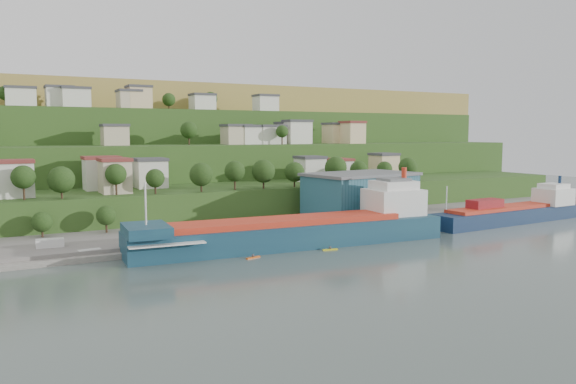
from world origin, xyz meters
TOP-DOWN VIEW (x-y plane):
  - ground at (0.00, 0.00)m, footprint 500.00×500.00m
  - quay at (20.00, 28.00)m, footprint 220.00×26.00m
  - pebble_beach at (-55.00, 22.00)m, footprint 40.00×18.00m
  - hillside at (0.02, 168.71)m, footprint 360.00×211.10m
  - cargo_ship_near at (4.11, 8.55)m, footprint 76.60×16.69m
  - cargo_ship_far at (75.04, 8.92)m, footprint 55.02×12.30m
  - warehouse at (34.41, 27.94)m, footprint 33.22×22.89m
  - caravan at (-48.94, 23.06)m, footprint 5.72×2.75m
  - dinghy at (-41.99, 16.33)m, footprint 4.65×2.24m
  - kayak_orange at (-11.54, 1.46)m, footprint 3.52×1.50m
  - kayak_yellow at (7.06, 0.77)m, footprint 3.58×1.23m

SIDE VIEW (x-z plane):
  - ground at x=0.00m, z-range 0.00..0.00m
  - quay at x=20.00m, z-range -2.00..2.00m
  - pebble_beach at x=-55.00m, z-range -1.20..1.20m
  - hillside at x=0.02m, z-range -47.92..48.08m
  - kayak_orange at x=-11.54m, z-range -0.18..0.69m
  - kayak_yellow at x=7.06m, z-range -0.18..0.70m
  - dinghy at x=-41.99m, z-range 1.20..2.09m
  - cargo_ship_far at x=75.04m, z-range -5.07..9.76m
  - caravan at x=-48.94m, z-range 1.20..3.79m
  - cargo_ship_near at x=4.11m, z-range -6.64..12.88m
  - warehouse at x=34.41m, z-range 2.03..14.83m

